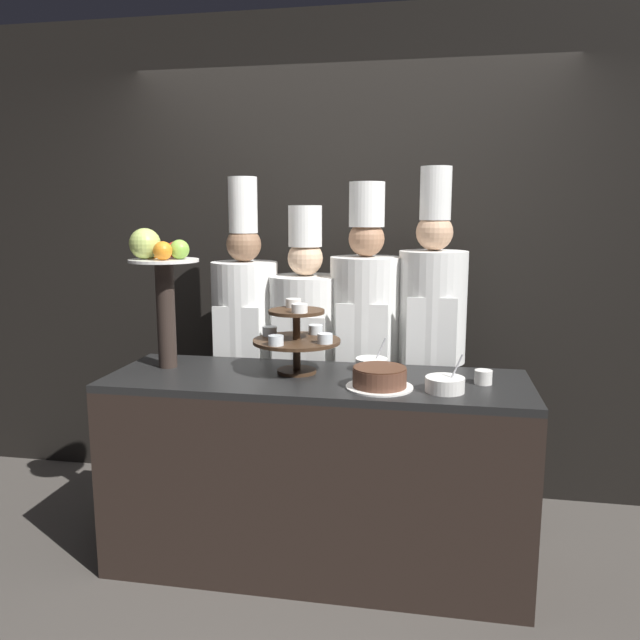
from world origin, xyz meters
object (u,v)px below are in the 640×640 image
object	(u,v)px
serving_bowl_far	(371,364)
chef_right	(431,336)
tiered_stand	(297,335)
fruit_pedestal	(161,274)
chef_left	(246,338)
chef_center_left	(306,350)
serving_bowl_near	(445,384)
cup_white	(483,377)
cake_round	(380,378)
chef_center_right	(365,339)

from	to	relation	value
serving_bowl_far	chef_right	xyz separation A→B (m)	(0.28, 0.39, 0.07)
tiered_stand	chef_right	size ratio (longest dim) A/B	0.22
tiered_stand	fruit_pedestal	world-z (taller)	fruit_pedestal
fruit_pedestal	serving_bowl_far	world-z (taller)	fruit_pedestal
chef_left	chef_center_left	bearing A→B (deg)	0.01
serving_bowl_near	chef_left	size ratio (longest dim) A/B	0.09
fruit_pedestal	tiered_stand	bearing A→B (deg)	0.93
fruit_pedestal	cup_white	xyz separation A→B (m)	(1.51, -0.03, -0.43)
chef_left	chef_right	size ratio (longest dim) A/B	0.98
cake_round	chef_center_right	xyz separation A→B (m)	(-0.14, 0.68, 0.03)
cup_white	chef_right	size ratio (longest dim) A/B	0.04
chef_left	chef_center_left	distance (m)	0.35
chef_left	chef_center_right	world-z (taller)	chef_left
tiered_stand	chef_left	bearing A→B (deg)	129.27
fruit_pedestal	cup_white	size ratio (longest dim) A/B	8.72
fruit_pedestal	cup_white	distance (m)	1.57
cup_white	serving_bowl_near	distance (m)	0.23
cake_round	chef_right	distance (m)	0.72
serving_bowl_near	serving_bowl_far	distance (m)	0.46
chef_right	serving_bowl_far	bearing A→B (deg)	-125.78
cup_white	chef_right	distance (m)	0.59
cup_white	chef_center_left	world-z (taller)	chef_center_left
chef_center_right	cake_round	bearing A→B (deg)	-78.65
fruit_pedestal	chef_left	distance (m)	0.69
serving_bowl_far	chef_left	size ratio (longest dim) A/B	0.09
chef_center_left	tiered_stand	bearing A→B (deg)	-83.15
fruit_pedestal	serving_bowl_near	world-z (taller)	fruit_pedestal
chef_left	fruit_pedestal	bearing A→B (deg)	-117.40
cup_white	chef_left	xyz separation A→B (m)	(-1.25, 0.53, 0.02)
cup_white	chef_center_left	bearing A→B (deg)	149.59
tiered_stand	cake_round	size ratio (longest dim) A/B	1.42
cup_white	chef_center_right	distance (m)	0.79
cake_round	chef_center_left	distance (m)	0.83
serving_bowl_far	chef_right	distance (m)	0.48
chef_left	chef_center_left	world-z (taller)	chef_left
tiered_stand	chef_center_left	world-z (taller)	chef_center_left
tiered_stand	fruit_pedestal	bearing A→B (deg)	-179.07
cup_white	chef_center_left	xyz separation A→B (m)	(-0.91, 0.53, -0.03)
cup_white	serving_bowl_near	bearing A→B (deg)	-137.69
chef_left	chef_center_left	xyz separation A→B (m)	(0.34, 0.00, -0.06)
serving_bowl_far	chef_center_left	world-z (taller)	chef_center_left
cake_round	chef_right	bearing A→B (deg)	72.56
cup_white	chef_center_left	distance (m)	1.06
cake_round	cup_white	size ratio (longest dim) A/B	3.76
tiered_stand	chef_center_left	xyz separation A→B (m)	(-0.06, 0.49, -0.18)
cup_white	serving_bowl_near	xyz separation A→B (m)	(-0.17, -0.15, 0.00)
cake_round	serving_bowl_far	world-z (taller)	serving_bowl_far
cake_round	chef_left	xyz separation A→B (m)	(-0.81, 0.68, 0.01)
serving_bowl_near	chef_left	xyz separation A→B (m)	(-1.08, 0.69, 0.02)
tiered_stand	serving_bowl_near	distance (m)	0.73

